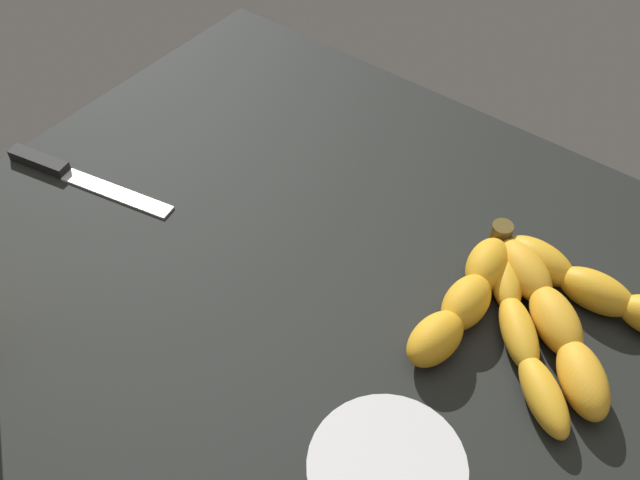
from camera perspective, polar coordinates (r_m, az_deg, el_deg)
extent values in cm
cube|color=black|center=(67.59, 1.46, -6.71)|extent=(81.97, 65.74, 4.41)
ellipsoid|color=gold|center=(68.47, 12.84, -1.90)|extent=(4.85, 6.77, 3.72)
ellipsoid|color=gold|center=(65.36, 11.26, -4.75)|extent=(4.01, 6.33, 3.72)
ellipsoid|color=gold|center=(62.62, 8.91, -7.56)|extent=(4.33, 6.51, 3.72)
ellipsoid|color=gold|center=(68.53, 14.16, -2.77)|extent=(6.70, 7.92, 2.84)
ellipsoid|color=gold|center=(64.98, 15.13, -6.94)|extent=(7.25, 7.59, 2.84)
ellipsoid|color=gold|center=(62.08, 16.92, -11.47)|extent=(7.67, 7.14, 2.84)
ellipsoid|color=gold|center=(68.92, 15.54, -2.28)|extent=(8.09, 6.99, 3.63)
ellipsoid|color=gold|center=(66.10, 17.78, -5.98)|extent=(7.92, 7.45, 3.63)
ellipsoid|color=gold|center=(63.38, 19.67, -10.14)|extent=(7.63, 7.80, 3.63)
ellipsoid|color=gold|center=(70.14, 16.61, -1.55)|extent=(7.29, 4.25, 3.51)
ellipsoid|color=gold|center=(69.36, 20.55, -3.75)|extent=(7.04, 3.70, 3.51)
cylinder|color=brown|center=(71.20, 13.78, 0.27)|extent=(2.00, 2.00, 3.00)
cylinder|color=silver|center=(44.20, 5.16, -17.41)|extent=(9.16, 9.16, 1.58)
cube|color=silver|center=(78.30, -15.49, 3.60)|extent=(13.01, 4.30, 0.50)
cube|color=black|center=(83.95, -20.91, 5.73)|extent=(7.18, 2.94, 1.20)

